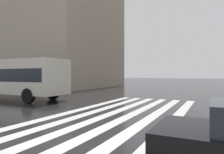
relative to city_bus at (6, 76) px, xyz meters
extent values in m
plane|color=black|center=(-5.50, -11.41, -1.76)|extent=(220.00, 220.00, 0.00)
cube|color=silver|center=(-1.50, -13.37, -1.76)|extent=(13.00, 0.50, 0.01)
cube|color=silver|center=(-1.50, -12.37, -1.76)|extent=(13.00, 0.50, 0.01)
cube|color=silver|center=(-1.50, -11.37, -1.76)|extent=(13.00, 0.50, 0.01)
cube|color=silver|center=(-1.50, -10.37, -1.76)|extent=(13.00, 0.50, 0.01)
cube|color=silver|center=(-1.50, -9.37, -1.76)|extent=(13.00, 0.50, 0.01)
cube|color=silver|center=(-1.50, -8.37, -1.76)|extent=(13.00, 0.50, 0.01)
cube|color=tan|center=(14.98, 14.07, 7.20)|extent=(15.97, 28.89, 17.92)
cylinder|color=black|center=(-5.67, -14.64, -1.45)|extent=(0.20, 0.62, 0.62)
cube|color=beige|center=(0.00, 0.00, -0.01)|extent=(2.50, 11.00, 2.50)
cube|color=black|center=(0.00, 0.00, 0.10)|extent=(2.52, 10.34, 0.90)
cylinder|color=black|center=(1.15, -3.85, -1.26)|extent=(0.30, 1.00, 1.00)
cylinder|color=black|center=(-1.15, -3.85, -1.26)|extent=(0.30, 1.00, 1.00)
camera|label=1|loc=(-10.67, -14.87, 0.13)|focal=32.68mm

